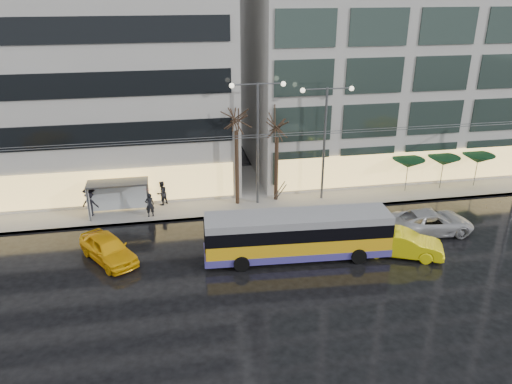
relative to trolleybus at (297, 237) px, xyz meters
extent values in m
plane|color=black|center=(-2.93, -2.72, -1.40)|extent=(140.00, 140.00, 0.00)
cube|color=gray|center=(-0.93, 11.28, -1.32)|extent=(80.00, 10.00, 0.15)
cube|color=slate|center=(-0.93, 6.33, -1.32)|extent=(80.00, 0.10, 0.15)
cube|color=#AEABA6|center=(-18.93, 16.28, 9.75)|extent=(34.00, 14.00, 22.00)
cube|color=#AEABA6|center=(16.07, 16.28, 11.25)|extent=(32.00, 14.00, 25.00)
cube|color=#EBAB14|center=(0.00, 0.00, -0.43)|extent=(11.17, 2.94, 1.38)
cube|color=#443C96|center=(0.00, 0.00, -0.89)|extent=(11.20, 2.97, 0.46)
cube|color=black|center=(0.00, 0.00, 0.58)|extent=(11.18, 2.95, 0.83)
cube|color=gray|center=(0.00, 0.00, 1.23)|extent=(11.17, 2.94, 0.46)
cube|color=black|center=(5.54, -0.32, 0.44)|extent=(0.18, 2.12, 1.20)
cube|color=black|center=(-5.54, 0.32, 0.44)|extent=(0.18, 2.12, 1.20)
cylinder|color=black|center=(3.56, 0.95, -0.94)|extent=(0.94, 0.37, 0.92)
cylinder|color=black|center=(3.43, -1.35, -0.94)|extent=(0.94, 0.37, 0.92)
cylinder|color=black|center=(-3.43, 1.35, -0.94)|extent=(0.94, 0.37, 0.92)
cylinder|color=black|center=(-3.56, -0.95, -0.94)|extent=(0.94, 0.37, 0.92)
cylinder|color=#595B60|center=(-0.87, 0.93, 2.56)|extent=(0.25, 3.42, 2.42)
cylinder|color=#595B60|center=(-0.84, 1.39, 2.56)|extent=(0.25, 3.42, 2.42)
cylinder|color=#595B60|center=(-1.93, 3.03, 5.40)|extent=(42.00, 0.04, 0.04)
cylinder|color=#595B60|center=(-1.93, 3.53, 5.40)|extent=(42.00, 0.04, 0.04)
cube|color=#595B60|center=(-10.93, 7.78, 1.20)|extent=(4.20, 1.60, 0.12)
cube|color=silver|center=(-10.93, 8.48, -0.05)|extent=(4.00, 0.05, 2.20)
cube|color=white|center=(-12.98, 7.78, -0.05)|extent=(0.10, 1.40, 2.20)
cylinder|color=#595B60|center=(-12.93, 7.08, -0.05)|extent=(0.10, 0.10, 2.40)
cylinder|color=#595B60|center=(-12.93, 8.48, -0.05)|extent=(0.10, 0.10, 2.40)
cylinder|color=#595B60|center=(-8.93, 7.08, -0.05)|extent=(0.10, 0.10, 2.40)
cylinder|color=#595B60|center=(-8.93, 8.48, -0.05)|extent=(0.10, 0.10, 2.40)
cylinder|color=#595B60|center=(-0.93, 8.08, 3.25)|extent=(0.18, 0.18, 9.00)
cylinder|color=#595B60|center=(-1.83, 8.08, 7.65)|extent=(1.80, 0.10, 0.10)
cylinder|color=#595B60|center=(-0.03, 8.08, 7.65)|extent=(1.80, 0.10, 0.10)
sphere|color=#FFF2CC|center=(-2.73, 8.08, 7.60)|extent=(0.36, 0.36, 0.36)
sphere|color=#FFF2CC|center=(0.87, 8.08, 7.60)|extent=(0.36, 0.36, 0.36)
cylinder|color=#595B60|center=(4.07, 8.08, 3.00)|extent=(0.18, 0.18, 8.50)
cylinder|color=#595B60|center=(3.17, 8.08, 7.15)|extent=(1.80, 0.10, 0.10)
cylinder|color=#595B60|center=(4.97, 8.08, 7.15)|extent=(1.80, 0.10, 0.10)
sphere|color=#FFF2CC|center=(2.27, 8.08, 7.10)|extent=(0.36, 0.36, 0.36)
sphere|color=#FFF2CC|center=(5.87, 8.08, 7.10)|extent=(0.36, 0.36, 0.36)
cylinder|color=black|center=(-2.43, 8.28, 1.55)|extent=(0.28, 0.28, 5.60)
cylinder|color=black|center=(0.57, 8.48, 1.20)|extent=(0.28, 0.28, 4.90)
cylinder|color=#595B60|center=(11.07, 8.28, -0.15)|extent=(0.06, 0.06, 2.20)
cone|color=black|center=(11.07, 8.28, 1.05)|extent=(2.50, 2.50, 0.70)
cylinder|color=#595B60|center=(14.07, 8.28, -0.15)|extent=(0.06, 0.06, 2.20)
cone|color=black|center=(14.07, 8.28, 1.05)|extent=(2.50, 2.50, 0.70)
cylinder|color=#595B60|center=(17.07, 8.28, -0.15)|extent=(0.06, 0.06, 2.20)
cone|color=black|center=(17.07, 8.28, 1.05)|extent=(2.50, 2.50, 0.70)
imported|color=yellow|center=(-11.23, 1.68, -0.60)|extent=(4.11, 4.97, 1.60)
imported|color=#FFEE0D|center=(6.34, -0.92, -0.59)|extent=(5.19, 3.55, 1.62)
imported|color=#B7B7BC|center=(9.60, 1.54, -0.63)|extent=(5.68, 2.85, 1.54)
imported|color=black|center=(-8.83, 7.14, -0.36)|extent=(0.73, 0.57, 1.77)
imported|color=#D5475A|center=(-8.83, 7.14, 0.50)|extent=(1.17, 1.19, 0.88)
imported|color=black|center=(-7.98, 9.05, -0.33)|extent=(1.13, 1.12, 1.84)
imported|color=black|center=(-12.97, 8.06, -0.35)|extent=(1.31, 0.96, 1.81)
imported|color=black|center=(-12.97, 8.06, 0.50)|extent=(1.01, 1.01, 0.72)
camera|label=1|loc=(-7.24, -25.63, 14.11)|focal=35.00mm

